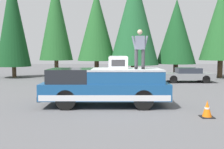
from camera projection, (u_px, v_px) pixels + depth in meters
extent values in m
plane|color=#565659|center=(123.00, 106.00, 11.27)|extent=(90.00, 90.00, 0.00)
cube|color=navy|center=(105.00, 90.00, 11.24)|extent=(2.00, 5.50, 0.70)
cube|color=silver|center=(105.00, 94.00, 11.25)|extent=(2.01, 5.39, 0.24)
cube|color=black|center=(71.00, 75.00, 11.18)|extent=(1.84, 1.87, 0.60)
cube|color=navy|center=(125.00, 76.00, 11.18)|extent=(1.92, 3.19, 0.52)
cube|color=#B7BABF|center=(125.00, 70.00, 11.16)|extent=(1.94, 3.19, 0.08)
cube|color=#232326|center=(45.00, 96.00, 11.26)|extent=(1.96, 0.16, 0.20)
cube|color=#B2B5BA|center=(166.00, 96.00, 11.25)|extent=(1.96, 0.16, 0.20)
cylinder|color=black|center=(66.00, 100.00, 10.41)|extent=(0.30, 0.84, 0.84)
cylinder|color=black|center=(72.00, 93.00, 12.11)|extent=(0.30, 0.84, 0.84)
cylinder|color=black|center=(143.00, 100.00, 10.41)|extent=(0.30, 0.84, 0.84)
cylinder|color=black|center=(139.00, 93.00, 12.10)|extent=(0.30, 0.84, 0.84)
cube|color=silver|center=(118.00, 63.00, 11.23)|extent=(0.64, 0.84, 0.52)
cube|color=#2D2D30|center=(118.00, 63.00, 10.91)|extent=(0.01, 0.59, 0.29)
cube|color=#99999E|center=(118.00, 56.00, 11.21)|extent=(0.58, 0.76, 0.04)
cylinder|color=#333338|center=(143.00, 59.00, 10.91)|extent=(0.15, 0.15, 0.84)
cube|color=black|center=(143.00, 68.00, 10.90)|extent=(0.26, 0.11, 0.08)
cylinder|color=#333338|center=(136.00, 59.00, 10.91)|extent=(0.15, 0.15, 0.84)
cube|color=black|center=(136.00, 68.00, 10.90)|extent=(0.26, 0.11, 0.08)
cube|color=gray|center=(140.00, 43.00, 10.85)|extent=(0.24, 0.40, 0.58)
sphere|color=beige|center=(140.00, 32.00, 10.81)|extent=(0.22, 0.22, 0.22)
cylinder|color=gray|center=(146.00, 43.00, 10.82)|extent=(0.09, 0.23, 0.58)
cylinder|color=gray|center=(134.00, 43.00, 10.82)|extent=(0.09, 0.23, 0.58)
cube|color=gray|center=(187.00, 76.00, 20.41)|extent=(1.64, 4.10, 0.50)
cube|color=#282D38|center=(188.00, 70.00, 20.37)|extent=(1.31, 1.89, 0.42)
cylinder|color=black|center=(173.00, 79.00, 19.71)|extent=(0.20, 0.62, 0.62)
cylinder|color=black|center=(169.00, 78.00, 21.15)|extent=(0.20, 0.62, 0.62)
cylinder|color=black|center=(206.00, 79.00, 19.71)|extent=(0.20, 0.62, 0.62)
cylinder|color=black|center=(200.00, 78.00, 21.14)|extent=(0.20, 0.62, 0.62)
cube|color=black|center=(207.00, 117.00, 9.22)|extent=(0.47, 0.47, 0.03)
cone|color=orange|center=(207.00, 109.00, 9.19)|extent=(0.36, 0.36, 0.62)
cylinder|color=white|center=(207.00, 108.00, 9.19)|extent=(0.19, 0.19, 0.06)
cylinder|color=#4C3826|center=(220.00, 69.00, 24.26)|extent=(0.47, 0.47, 1.68)
cone|color=#235B28|center=(222.00, 22.00, 23.89)|extent=(3.96, 3.96, 7.20)
cylinder|color=#4C3826|center=(176.00, 70.00, 25.26)|extent=(0.46, 0.46, 1.30)
cone|color=#194C23|center=(176.00, 32.00, 24.94)|extent=(3.85, 3.85, 6.35)
cylinder|color=#4C3826|center=(134.00, 71.00, 23.83)|extent=(0.55, 0.55, 1.27)
cone|color=#1E562D|center=(134.00, 18.00, 23.41)|extent=(4.58, 4.58, 8.62)
cylinder|color=#4C3826|center=(97.00, 69.00, 25.08)|extent=(0.45, 0.45, 1.61)
cone|color=#235B28|center=(96.00, 25.00, 24.72)|extent=(3.74, 3.74, 6.90)
cylinder|color=#4C3826|center=(57.00, 68.00, 25.19)|extent=(0.39, 0.39, 1.66)
cone|color=#235B28|center=(56.00, 19.00, 24.79)|extent=(3.27, 3.27, 7.97)
cylinder|color=#4C3826|center=(14.00, 72.00, 24.44)|extent=(0.38, 0.38, 1.07)
cone|color=#14421E|center=(13.00, 20.00, 24.03)|extent=(3.21, 3.21, 8.89)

